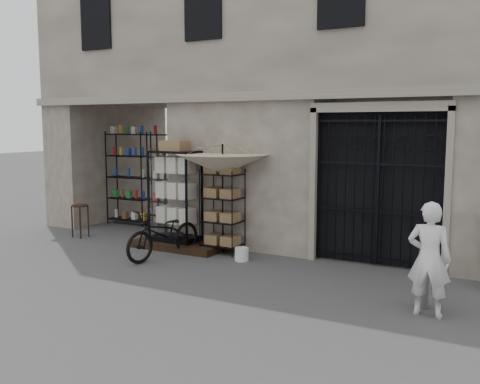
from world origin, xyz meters
The scene contains 14 objects.
ground centered at (0.00, 0.00, 0.00)m, with size 80.00×80.00×0.00m, color black.
main_building centered at (0.00, 4.00, 4.50)m, with size 14.00×4.00×9.00m, color #A39585.
shop_recess centered at (-4.50, 2.80, 1.50)m, with size 3.00×1.70×3.00m, color black.
shop_shelving centered at (-4.55, 3.30, 1.25)m, with size 2.70×0.50×2.50m, color black.
iron_gate centered at (1.75, 2.28, 1.50)m, with size 2.50×0.21×3.00m.
step_platform centered at (-2.40, 1.55, 0.07)m, with size 2.00×0.90×0.15m, color black.
display_cabinet centered at (-2.50, 1.58, 1.03)m, with size 1.01×0.65×2.13m.
wire_rack centered at (-1.37, 1.67, 0.86)m, with size 0.86×0.68×1.77m.
market_umbrella centered at (-1.37, 1.69, 1.97)m, with size 1.92×1.95×2.74m.
white_bucket centered at (-0.68, 1.25, 0.13)m, with size 0.27×0.27×0.26m, color silver.
bicycle centered at (-2.17, 0.72, 0.00)m, with size 0.66×0.99×1.89m, color black.
wooden_stool centered at (-5.14, 1.38, 0.41)m, with size 0.44×0.44×0.78m.
steel_bollard centered at (2.96, 0.11, 0.43)m, with size 0.16×0.16×0.86m, color slate.
shopkeeper centered at (3.07, -0.17, 0.00)m, with size 0.59×1.63×0.39m, color silver.
Camera 1 is at (4.24, -7.83, 2.67)m, focal length 40.00 mm.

